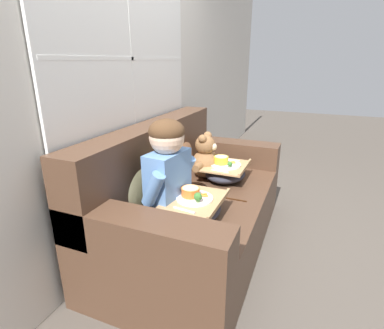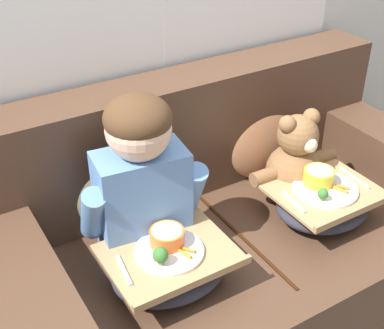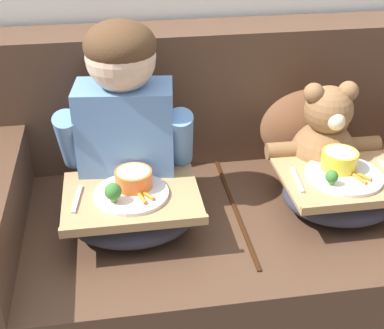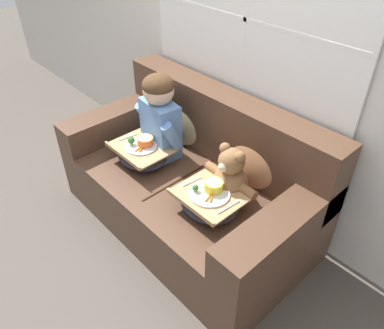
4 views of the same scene
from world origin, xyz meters
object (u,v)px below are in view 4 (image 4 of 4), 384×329
couch (193,184)px  lap_tray_teddy (209,201)px  child_figure (160,112)px  throw_pillow_behind_teddy (253,159)px  teddy_bear (230,177)px  throw_pillow_behind_child (183,120)px  lap_tray_child (142,153)px

couch → lap_tray_teddy: 0.42m
couch → child_figure: size_ratio=2.93×
throw_pillow_behind_teddy → teddy_bear: throw_pillow_behind_teddy is taller
throw_pillow_behind_child → teddy_bear: throw_pillow_behind_child is taller
teddy_bear → lap_tray_teddy: bearing=-90.1°
throw_pillow_behind_child → couch: bearing=-32.8°
throw_pillow_behind_teddy → lap_tray_teddy: (-0.00, -0.40, -0.11)m
throw_pillow_behind_child → lap_tray_teddy: throw_pillow_behind_child is taller
throw_pillow_behind_child → throw_pillow_behind_teddy: bearing=0.0°
teddy_bear → throw_pillow_behind_child: bearing=161.9°
throw_pillow_behind_child → throw_pillow_behind_teddy: size_ratio=0.98×
couch → throw_pillow_behind_child: 0.50m
lap_tray_teddy → lap_tray_child: bearing=-179.9°
teddy_bear → lap_tray_child: size_ratio=0.98×
throw_pillow_behind_child → child_figure: 0.27m
child_figure → lap_tray_teddy: (0.68, -0.18, -0.27)m
throw_pillow_behind_child → child_figure: (-0.00, -0.22, 0.15)m
couch → lap_tray_teddy: bearing=-27.6°
throw_pillow_behind_teddy → lap_tray_teddy: throw_pillow_behind_teddy is taller
child_figure → lap_tray_teddy: size_ratio=1.54×
teddy_bear → lap_tray_child: bearing=-165.6°
lap_tray_child → throw_pillow_behind_child: bearing=90.0°
child_figure → couch: bearing=-0.2°
lap_tray_child → couch: bearing=27.6°
throw_pillow_behind_teddy → lap_tray_child: size_ratio=0.99×
teddy_bear → lap_tray_child: (-0.68, -0.18, -0.09)m
couch → throw_pillow_behind_teddy: 0.50m
throw_pillow_behind_teddy → child_figure: size_ratio=0.67×
couch → teddy_bear: bearing=-0.5°
couch → throw_pillow_behind_teddy: size_ratio=4.37×
couch → throw_pillow_behind_child: (-0.34, 0.22, 0.29)m
throw_pillow_behind_child → child_figure: bearing=-90.0°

